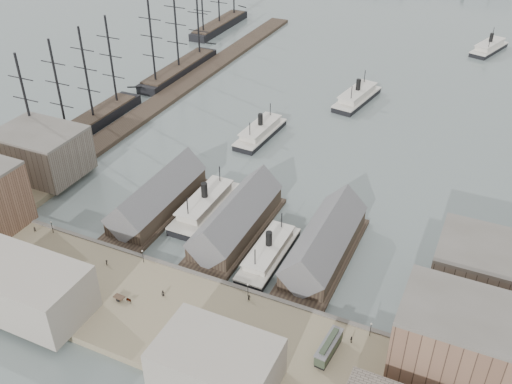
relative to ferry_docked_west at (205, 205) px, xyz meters
The scene contains 38 objects.
ground 25.81m from the ferry_docked_west, 59.60° to the right, with size 900.00×900.00×0.00m, color #576563.
quay 44.14m from the ferry_docked_west, 72.86° to the right, with size 180.00×30.00×2.00m, color #7C6F53.
seawall 30.32m from the ferry_docked_west, 64.58° to the right, with size 180.00×1.20×2.30m, color #59544C.
west_wharf 95.33m from the ferry_docked_west, 125.24° to the left, with size 10.00×220.00×1.60m, color #2D231C.
ferry_shed_west 14.19m from the ferry_docked_west, 157.91° to the right, with size 14.00×42.00×12.60m.
ferry_shed_center 14.19m from the ferry_docked_west, 22.09° to the right, with size 14.00×42.00×12.60m.
ferry_shed_east 39.41m from the ferry_docked_west, ahead, with size 14.00×42.00×12.60m.
warehouse_west_back 57.52m from the ferry_docked_west, behind, with size 26.00×20.00×14.00m, color #60564C.
warehouse_east_front 86.54m from the ferry_docked_west, 23.38° to the right, with size 30.00×18.00×19.00m, color brown.
warehouse_east_back 81.62m from the ferry_docked_west, ahead, with size 28.00×20.00×15.00m, color #60564C.
street_bldg_center 63.58m from the ferry_docked_west, 58.64° to the right, with size 24.00×16.00×10.00m, color gray.
street_bldg_west 57.03m from the ferry_docked_west, 107.43° to the right, with size 30.00×16.00×12.00m, color gray.
lamp_post_far_w 43.35m from the ferry_docked_west, 137.66° to the right, with size 0.44×0.44×3.92m.
lamp_post_near_w 29.31m from the ferry_docked_west, 93.92° to the right, with size 0.44×0.44×3.92m.
lamp_post_near_e 40.48m from the ferry_docked_west, 46.16° to the right, with size 0.44×0.44×3.92m.
lamp_post_far_e 64.95m from the ferry_docked_west, 26.69° to the right, with size 0.44×0.44×3.92m.
ferry_docked_west is the anchor object (origin of this frame).
ferry_docked_east 28.73m from the ferry_docked_west, 25.19° to the right, with size 8.01×26.69×9.53m.
ferry_open_near 50.84m from the ferry_docked_west, 95.70° to the left, with size 9.89×28.31×9.96m.
ferry_open_mid 97.73m from the ferry_docked_west, 79.22° to the left, with size 13.45×30.80×10.63m.
ferry_open_far 194.05m from the ferry_docked_west, 71.62° to the left, with size 16.68×29.38×10.05m.
sailing_ship_near 71.72m from the ferry_docked_west, 159.14° to the left, with size 9.28×63.92×38.15m.
sailing_ship_mid 112.63m from the ferry_docked_west, 125.23° to the left, with size 9.49×54.82×39.01m.
sailing_ship_far 179.47m from the ferry_docked_west, 116.58° to the left, with size 9.41×52.29×38.69m.
tram 63.79m from the ferry_docked_west, 36.49° to the right, with size 3.52×10.37×3.62m.
horse_cart_left 42.78m from the ferry_docked_west, 117.32° to the right, with size 4.74×1.89×1.58m.
horse_cart_center 43.23m from the ferry_docked_west, 86.80° to the right, with size 4.86×1.67×1.52m.
horse_cart_right 48.34m from the ferry_docked_west, 64.61° to the right, with size 4.76×2.45×1.51m.
pedestrian_0 48.12m from the ferry_docked_west, 139.94° to the right, with size 0.62×0.45×1.70m, color black.
pedestrian_1 50.43m from the ferry_docked_west, 118.65° to the right, with size 0.79×0.62×1.63m, color black.
pedestrian_2 35.49m from the ferry_docked_west, 106.11° to the right, with size 1.05×0.60×1.62m, color black.
pedestrian_3 47.88m from the ferry_docked_west, 93.53° to the right, with size 0.95×0.40×1.63m, color black.
pedestrian_4 38.79m from the ferry_docked_west, 75.99° to the right, with size 0.81×0.53×1.66m, color black.
pedestrian_5 46.85m from the ferry_docked_west, 67.61° to the right, with size 0.59×0.43×1.61m, color black.
pedestrian_6 42.01m from the ferry_docked_west, 46.40° to the right, with size 0.88×0.68×1.80m, color black.
pedestrian_7 58.51m from the ferry_docked_west, 47.23° to the right, with size 1.06×0.61×1.64m, color black.
pedestrian_8 63.83m from the ferry_docked_west, 30.84° to the right, with size 1.03×0.43×1.76m, color black.
pedestrian_10 47.44m from the ferry_docked_west, 62.24° to the right, with size 1.04×0.60×1.61m, color black.
Camera 1 is at (59.35, -98.09, 97.94)m, focal length 40.00 mm.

